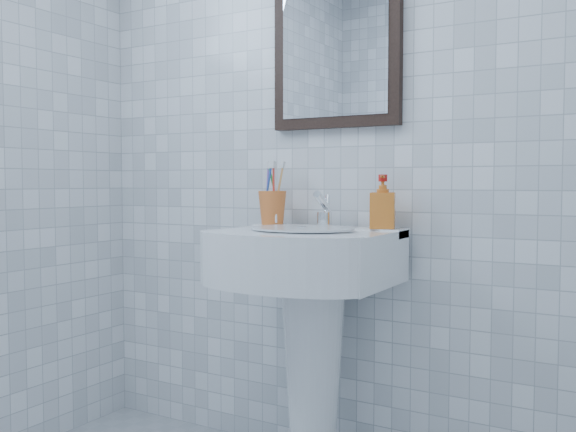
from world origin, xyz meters
The scene contains 6 objects.
wall_back centered at (0.00, 1.20, 1.25)m, with size 2.20×0.02×2.50m, color white.
washbasin centered at (-0.01, 0.99, 0.60)m, with size 0.58×0.42×0.89m.
faucet centered at (-0.01, 1.09, 0.93)m, with size 0.05×0.11×0.13m.
toothbrush_cup centered at (-0.23, 1.09, 0.95)m, with size 0.11×0.11×0.13m, color orange, non-canonical shape.
soap_dispenser centered at (0.20, 1.11, 0.98)m, with size 0.08×0.08×0.18m, color #D35214.
wall_mirror centered at (-0.01, 1.18, 1.55)m, with size 0.50×0.04×0.62m.
Camera 1 is at (1.02, -0.94, 1.04)m, focal length 40.00 mm.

